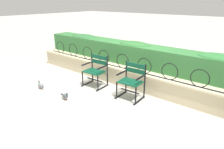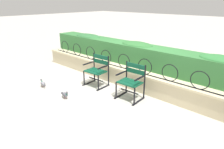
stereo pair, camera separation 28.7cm
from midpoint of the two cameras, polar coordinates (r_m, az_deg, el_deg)
ground_plane at (r=5.24m, az=0.97°, el=-5.90°), size 60.00×60.00×0.00m
stone_wall at (r=5.71m, az=6.37°, el=-0.84°), size 7.34×0.41×0.52m
iron_arch_fence at (r=5.58m, az=5.00°, el=3.51°), size 6.80×0.02×0.42m
hedge_row at (r=5.94m, az=9.39°, el=5.70°), size 7.20×0.65×0.67m
park_chair_left at (r=5.69m, az=-2.77°, el=1.39°), size 0.63×0.55×0.88m
park_chair_right at (r=4.96m, az=7.26°, el=-1.73°), size 0.61×0.55×0.88m
pigeon_near_chairs at (r=5.94m, az=-17.83°, el=-2.44°), size 0.29×0.13×0.22m
pigeon_far_side at (r=5.12m, az=-11.69°, el=-5.59°), size 0.29×0.12×0.22m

